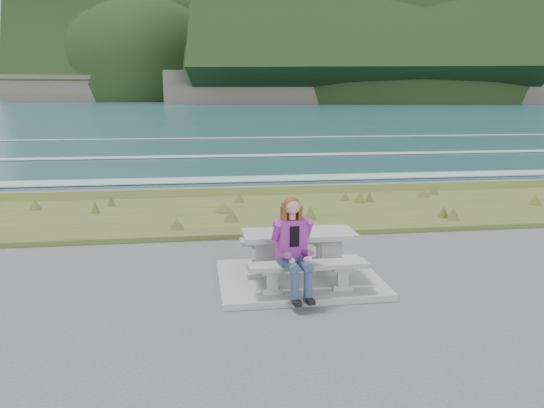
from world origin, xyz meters
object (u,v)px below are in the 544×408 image
bench_seaward (291,244)px  picnic_table (299,242)px  bench_landward (308,269)px  seated_woman (295,261)px

bench_seaward → picnic_table: bearing=-90.0°
bench_landward → seated_woman: 0.32m
bench_landward → bench_seaward: bearing=90.0°
bench_landward → bench_seaward: same height
picnic_table → seated_woman: bearing=-104.9°
seated_woman → bench_seaward: bearing=71.9°
bench_seaward → seated_woman: 1.56m
bench_landward → picnic_table: bearing=90.0°
bench_seaward → bench_landward: bearing=-90.0°
seated_woman → picnic_table: bearing=65.3°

